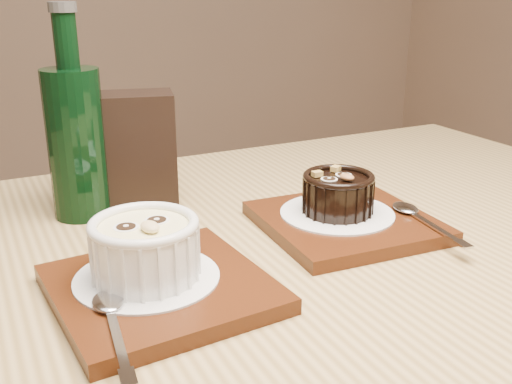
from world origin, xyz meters
The scene contains 11 objects.
table centered at (-0.04, 0.16, 0.66)m, with size 1.23×0.84×0.75m.
tray_left centered at (-0.14, 0.14, 0.76)m, with size 0.18×0.18×0.01m, color #461E0B.
doily_left centered at (-0.15, 0.15, 0.77)m, with size 0.13×0.13×0.00m, color silver.
ramekin_white centered at (-0.15, 0.15, 0.80)m, with size 0.10×0.10×0.06m.
spoon_left centered at (-0.19, 0.08, 0.77)m, with size 0.03×0.13×0.01m, color silver, non-canonical shape.
tray_right centered at (0.09, 0.20, 0.76)m, with size 0.18×0.18×0.01m, color #461E0B.
doily_right centered at (0.09, 0.21, 0.77)m, with size 0.13×0.13×0.00m, color silver.
ramekin_dark centered at (0.09, 0.21, 0.79)m, with size 0.08×0.08×0.05m.
spoon_right centered at (0.16, 0.15, 0.77)m, with size 0.03×0.13×0.01m, color silver, non-canonical shape.
condiment_stand centered at (-0.10, 0.38, 0.82)m, with size 0.10×0.06×0.14m, color black.
green_bottle centered at (-0.17, 0.37, 0.85)m, with size 0.07×0.07×0.25m.
Camera 1 is at (-0.26, -0.33, 1.02)m, focal length 42.00 mm.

